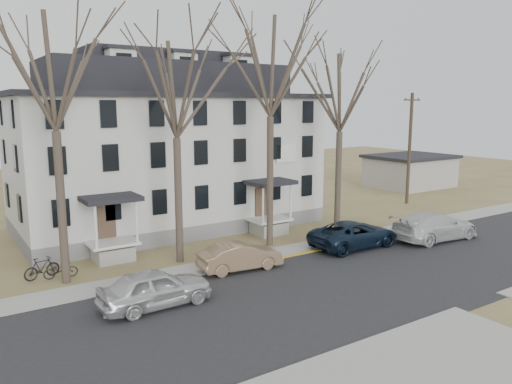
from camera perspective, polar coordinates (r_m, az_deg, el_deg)
ground at (r=23.16m, az=13.73°, el=-11.85°), size 120.00×120.00×0.00m
main_road at (r=24.47m, az=10.26°, el=-10.53°), size 120.00×10.00×0.04m
far_sidewalk at (r=28.86m, az=1.99°, el=-7.18°), size 120.00×2.00×0.08m
yellow_curb at (r=31.26m, az=10.50°, el=-5.99°), size 14.00×0.25×0.06m
boarding_house at (r=35.47m, az=-10.00°, el=4.75°), size 20.80×12.36×12.05m
distant_building at (r=54.74m, az=17.18°, el=2.33°), size 8.50×6.50×3.35m
tree_far_left at (r=24.87m, az=-22.34°, el=13.49°), size 8.40×8.40×13.72m
tree_mid_left at (r=26.68m, az=-9.21°, el=12.20°), size 7.80×7.80×12.74m
tree_center at (r=29.74m, az=1.68°, el=14.93°), size 9.00×9.00×14.70m
tree_mid_right at (r=33.10m, az=9.67°, el=11.72°), size 7.80×7.80×12.74m
utility_pole_far at (r=44.85m, az=17.15°, el=4.90°), size 2.00×0.28×9.50m
car_silver at (r=21.87m, az=-11.43°, el=-10.79°), size 4.86×2.05×1.64m
car_tan at (r=26.03m, az=-1.83°, el=-7.42°), size 4.53×1.99×1.45m
car_navy at (r=30.61m, az=11.12°, el=-4.82°), size 5.72×2.66×1.58m
car_white at (r=33.63m, az=19.77°, el=-3.74°), size 6.23×2.85×1.77m
bicycle_left at (r=26.71m, az=-21.43°, el=-8.36°), size 1.66×0.76×0.84m
bicycle_right at (r=26.95m, az=-23.28°, el=-8.05°), size 1.87×0.96×1.08m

